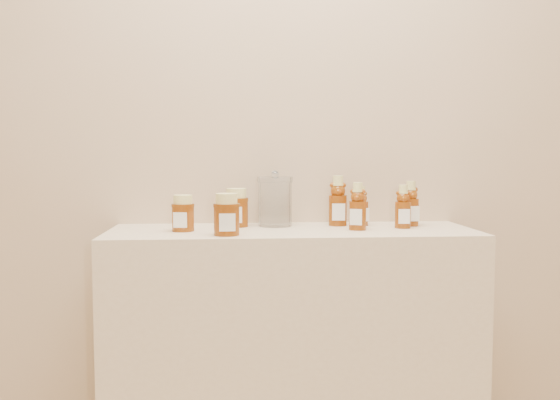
{
  "coord_description": "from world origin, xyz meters",
  "views": [
    {
      "loc": [
        -0.19,
        -0.37,
        1.15
      ],
      "look_at": [
        -0.04,
        1.52,
        1.0
      ],
      "focal_mm": 38.0,
      "sensor_mm": 36.0,
      "label": 1
    }
  ],
  "objects_px": {
    "bear_bottle_back_left": "(338,197)",
    "glass_canister": "(275,199)",
    "display_table": "(292,363)",
    "honey_jar_left": "(183,213)",
    "bear_bottle_front_left": "(358,203)"
  },
  "relations": [
    {
      "from": "glass_canister",
      "to": "bear_bottle_front_left",
      "type": "bearing_deg",
      "value": -25.04
    },
    {
      "from": "bear_bottle_back_left",
      "to": "bear_bottle_front_left",
      "type": "xyz_separation_m",
      "value": [
        0.04,
        -0.12,
        -0.01
      ]
    },
    {
      "from": "bear_bottle_front_left",
      "to": "glass_canister",
      "type": "bearing_deg",
      "value": 177.72
    },
    {
      "from": "bear_bottle_front_left",
      "to": "honey_jar_left",
      "type": "height_order",
      "value": "bear_bottle_front_left"
    },
    {
      "from": "bear_bottle_back_left",
      "to": "honey_jar_left",
      "type": "height_order",
      "value": "bear_bottle_back_left"
    },
    {
      "from": "glass_canister",
      "to": "display_table",
      "type": "bearing_deg",
      "value": -63.35
    },
    {
      "from": "display_table",
      "to": "bear_bottle_front_left",
      "type": "distance_m",
      "value": 0.58
    },
    {
      "from": "bear_bottle_back_left",
      "to": "bear_bottle_front_left",
      "type": "relative_size",
      "value": 1.12
    },
    {
      "from": "display_table",
      "to": "bear_bottle_front_left",
      "type": "bearing_deg",
      "value": -6.18
    },
    {
      "from": "display_table",
      "to": "glass_canister",
      "type": "bearing_deg",
      "value": 116.65
    },
    {
      "from": "bear_bottle_back_left",
      "to": "glass_canister",
      "type": "distance_m",
      "value": 0.22
    },
    {
      "from": "glass_canister",
      "to": "bear_bottle_back_left",
      "type": "bearing_deg",
      "value": -0.18
    },
    {
      "from": "honey_jar_left",
      "to": "display_table",
      "type": "bearing_deg",
      "value": 11.63
    },
    {
      "from": "bear_bottle_back_left",
      "to": "glass_canister",
      "type": "height_order",
      "value": "bear_bottle_back_left"
    },
    {
      "from": "display_table",
      "to": "glass_canister",
      "type": "xyz_separation_m",
      "value": [
        -0.05,
        0.1,
        0.54
      ]
    }
  ]
}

